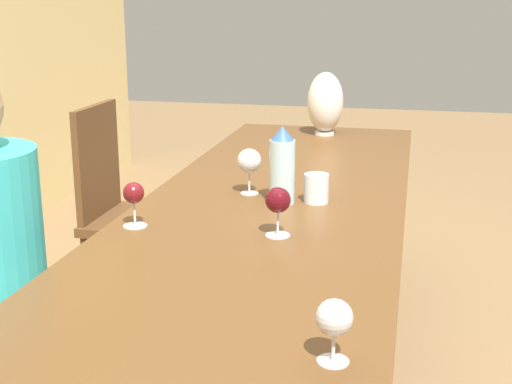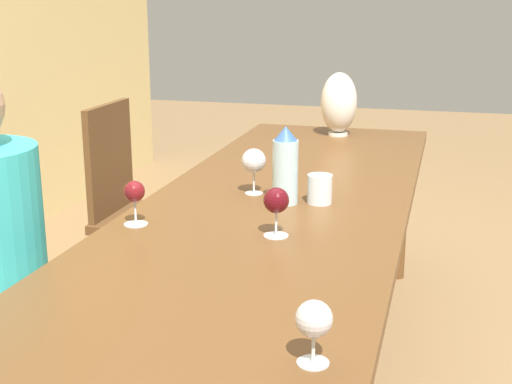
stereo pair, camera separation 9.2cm
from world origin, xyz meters
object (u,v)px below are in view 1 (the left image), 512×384
object	(u,v)px
water_bottle	(282,166)
vase	(325,103)
wine_glass_1	(278,202)
wine_glass_2	(334,319)
wine_glass_0	(249,162)
water_tumbler	(316,188)
wine_glass_3	(134,195)
chair_far	(126,206)

from	to	relation	value
water_bottle	vase	size ratio (longest dim) A/B	0.84
water_bottle	wine_glass_1	size ratio (longest dim) A/B	1.80
wine_glass_2	wine_glass_1	bearing A→B (deg)	19.14
wine_glass_0	wine_glass_2	bearing A→B (deg)	-159.21
water_tumbler	wine_glass_1	bearing A→B (deg)	170.62
wine_glass_3	chair_far	distance (m)	1.10
water_bottle	wine_glass_2	bearing A→B (deg)	-164.16
wine_glass_0	water_bottle	bearing A→B (deg)	-123.18
wine_glass_2	wine_glass_3	world-z (taller)	wine_glass_3
wine_glass_1	wine_glass_3	xyz separation A→B (m)	(-0.01, 0.43, -0.01)
wine_glass_0	wine_glass_2	size ratio (longest dim) A/B	1.26
chair_far	wine_glass_2	bearing A→B (deg)	-145.90
wine_glass_0	chair_far	distance (m)	0.94
water_tumbler	chair_far	bearing A→B (deg)	57.65
wine_glass_0	wine_glass_1	world-z (taller)	wine_glass_0
wine_glass_1	wine_glass_0	bearing A→B (deg)	23.45
water_tumbler	vase	size ratio (longest dim) A/B	0.32
wine_glass_3	chair_far	xyz separation A→B (m)	(0.95, 0.44, -0.34)
water_tumbler	wine_glass_2	size ratio (longest dim) A/B	0.76
wine_glass_2	wine_glass_3	distance (m)	0.95
water_bottle	wine_glass_0	size ratio (longest dim) A/B	1.62
water_bottle	vase	world-z (taller)	vase
wine_glass_3	chair_far	size ratio (longest dim) A/B	0.14
chair_far	water_tumbler	bearing A→B (deg)	-122.35
vase	wine_glass_1	world-z (taller)	vase
water_bottle	vase	distance (m)	1.21
vase	wine_glass_3	distance (m)	1.59
wine_glass_2	vase	bearing A→B (deg)	7.75
wine_glass_3	water_bottle	bearing A→B (deg)	-48.17
wine_glass_1	vase	bearing A→B (deg)	2.42
vase	chair_far	xyz separation A→B (m)	(-0.59, 0.80, -0.40)
chair_far	wine_glass_0	bearing A→B (deg)	-127.75
water_tumbler	wine_glass_0	bearing A→B (deg)	77.11
vase	wine_glass_1	bearing A→B (deg)	-177.58
wine_glass_0	wine_glass_1	distance (m)	0.45
water_tumbler	vase	xyz separation A→B (m)	(1.18, 0.12, 0.11)
vase	wine_glass_0	xyz separation A→B (m)	(-1.12, 0.11, -0.04)
water_bottle	wine_glass_1	bearing A→B (deg)	-171.37
vase	chair_far	world-z (taller)	vase
water_tumbler	water_bottle	bearing A→B (deg)	105.36
water_tumbler	wine_glass_0	world-z (taller)	wine_glass_0
wine_glass_0	vase	bearing A→B (deg)	-5.81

